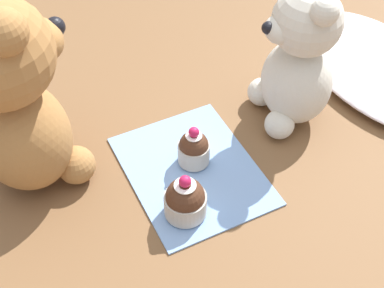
{
  "coord_description": "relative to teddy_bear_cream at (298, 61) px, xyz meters",
  "views": [
    {
      "loc": [
        0.44,
        -0.22,
        0.58
      ],
      "look_at": [
        0.0,
        0.0,
        0.06
      ],
      "focal_mm": 50.0,
      "sensor_mm": 36.0,
      "label": 1
    }
  ],
  "objects": [
    {
      "name": "ground_plane",
      "position": [
        0.04,
        -0.19,
        -0.11
      ],
      "size": [
        4.0,
        4.0,
        0.0
      ],
      "primitive_type": "plane",
      "color": "brown"
    },
    {
      "name": "knitted_placemat",
      "position": [
        0.04,
        -0.19,
        -0.1
      ],
      "size": [
        0.22,
        0.17,
        0.01
      ],
      "primitive_type": "cube",
      "color": "#7A9ED1",
      "rests_on": "ground_plane"
    },
    {
      "name": "tulle_cloth",
      "position": [
        -0.02,
        0.19,
        -0.09
      ],
      "size": [
        0.36,
        0.21,
        0.03
      ],
      "primitive_type": "ellipsoid",
      "color": "silver",
      "rests_on": "ground_plane"
    },
    {
      "name": "teddy_bear_cream",
      "position": [
        0.0,
        0.0,
        0.0
      ],
      "size": [
        0.13,
        0.13,
        0.23
      ],
      "rotation": [
        0.0,
        0.0,
        -0.19
      ],
      "color": "beige",
      "rests_on": "ground_plane"
    },
    {
      "name": "teddy_bear_tan",
      "position": [
        -0.06,
        -0.38,
        0.04
      ],
      "size": [
        0.17,
        0.16,
        0.29
      ],
      "rotation": [
        0.0,
        0.0,
        3.4
      ],
      "color": "#A3703D",
      "rests_on": "ground_plane"
    },
    {
      "name": "cupcake_near_cream_bear",
      "position": [
        0.02,
        -0.18,
        -0.07
      ],
      "size": [
        0.04,
        0.04,
        0.06
      ],
      "color": "#B2ADA3",
      "rests_on": "knitted_placemat"
    },
    {
      "name": "cupcake_near_tan_bear",
      "position": [
        0.1,
        -0.23,
        -0.07
      ],
      "size": [
        0.06,
        0.06,
        0.07
      ],
      "color": "#B2ADA3",
      "rests_on": "knitted_placemat"
    }
  ]
}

